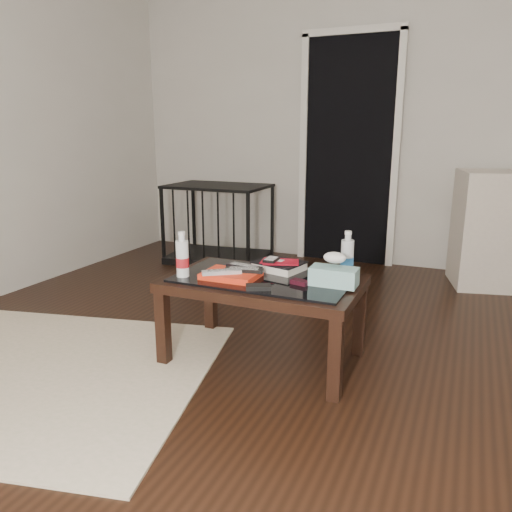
{
  "coord_description": "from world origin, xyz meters",
  "views": [
    {
      "loc": [
        0.65,
        -2.07,
        1.21
      ],
      "look_at": [
        -0.37,
        0.3,
        0.55
      ],
      "focal_mm": 35.0,
      "sensor_mm": 36.0,
      "label": 1
    }
  ],
  "objects_px": {
    "water_bottle_right": "(347,253)",
    "coffee_table": "(264,289)",
    "water_bottle_left": "(182,254)",
    "textbook": "(279,266)",
    "tissue_box": "(334,276)",
    "pet_crate": "(219,236)"
  },
  "relations": [
    {
      "from": "coffee_table",
      "to": "textbook",
      "type": "bearing_deg",
      "value": 80.41
    },
    {
      "from": "pet_crate",
      "to": "textbook",
      "type": "bearing_deg",
      "value": -60.25
    },
    {
      "from": "water_bottle_right",
      "to": "coffee_table",
      "type": "bearing_deg",
      "value": -152.95
    },
    {
      "from": "coffee_table",
      "to": "textbook",
      "type": "distance_m",
      "value": 0.18
    },
    {
      "from": "pet_crate",
      "to": "coffee_table",
      "type": "bearing_deg",
      "value": -63.37
    },
    {
      "from": "tissue_box",
      "to": "textbook",
      "type": "bearing_deg",
      "value": 156.09
    },
    {
      "from": "water_bottle_left",
      "to": "tissue_box",
      "type": "distance_m",
      "value": 0.78
    },
    {
      "from": "water_bottle_right",
      "to": "tissue_box",
      "type": "relative_size",
      "value": 1.03
    },
    {
      "from": "water_bottle_right",
      "to": "textbook",
      "type": "bearing_deg",
      "value": -173.63
    },
    {
      "from": "water_bottle_left",
      "to": "water_bottle_right",
      "type": "relative_size",
      "value": 1.0
    },
    {
      "from": "textbook",
      "to": "water_bottle_right",
      "type": "distance_m",
      "value": 0.38
    },
    {
      "from": "pet_crate",
      "to": "water_bottle_left",
      "type": "height_order",
      "value": "pet_crate"
    },
    {
      "from": "pet_crate",
      "to": "textbook",
      "type": "relative_size",
      "value": 3.88
    },
    {
      "from": "textbook",
      "to": "tissue_box",
      "type": "height_order",
      "value": "tissue_box"
    },
    {
      "from": "textbook",
      "to": "water_bottle_right",
      "type": "relative_size",
      "value": 1.05
    },
    {
      "from": "pet_crate",
      "to": "tissue_box",
      "type": "xyz_separation_m",
      "value": [
        1.56,
        -1.77,
        0.28
      ]
    },
    {
      "from": "water_bottle_right",
      "to": "tissue_box",
      "type": "height_order",
      "value": "water_bottle_right"
    },
    {
      "from": "water_bottle_right",
      "to": "pet_crate",
      "type": "bearing_deg",
      "value": 135.1
    },
    {
      "from": "pet_crate",
      "to": "textbook",
      "type": "xyz_separation_m",
      "value": [
        1.22,
        -1.62,
        0.25
      ]
    },
    {
      "from": "textbook",
      "to": "tissue_box",
      "type": "bearing_deg",
      "value": -9.68
    },
    {
      "from": "water_bottle_right",
      "to": "tissue_box",
      "type": "xyz_separation_m",
      "value": [
        -0.02,
        -0.19,
        -0.07
      ]
    },
    {
      "from": "pet_crate",
      "to": "water_bottle_left",
      "type": "bearing_deg",
      "value": -74.74
    }
  ]
}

